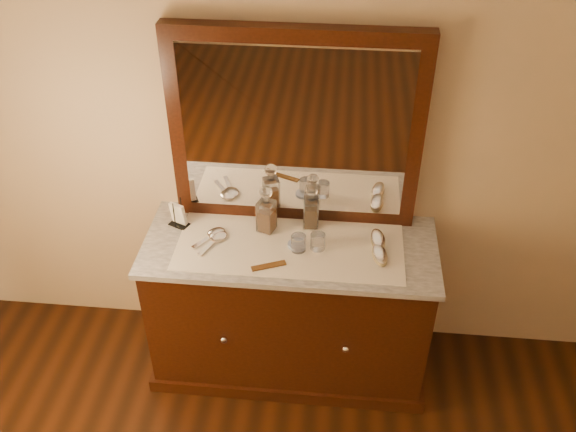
% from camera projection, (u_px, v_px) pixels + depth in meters
% --- Properties ---
extents(dresser_cabinet, '(1.40, 0.55, 0.82)m').
position_uv_depth(dresser_cabinet, '(290.00, 309.00, 3.31)').
color(dresser_cabinet, black).
rests_on(dresser_cabinet, floor).
extents(dresser_plinth, '(1.46, 0.59, 0.08)m').
position_uv_depth(dresser_plinth, '(290.00, 355.00, 3.53)').
color(dresser_plinth, black).
rests_on(dresser_plinth, floor).
extents(knob_left, '(0.04, 0.04, 0.04)m').
position_uv_depth(knob_left, '(224.00, 340.00, 3.08)').
color(knob_left, silver).
rests_on(knob_left, dresser_cabinet).
extents(knob_right, '(0.04, 0.04, 0.04)m').
position_uv_depth(knob_right, '(346.00, 349.00, 3.03)').
color(knob_right, silver).
rests_on(knob_right, dresser_cabinet).
extents(marble_top, '(1.44, 0.59, 0.03)m').
position_uv_depth(marble_top, '(290.00, 247.00, 3.05)').
color(marble_top, silver).
rests_on(marble_top, dresser_cabinet).
extents(mirror_frame, '(1.20, 0.08, 1.00)m').
position_uv_depth(mirror_frame, '(295.00, 130.00, 2.94)').
color(mirror_frame, black).
rests_on(mirror_frame, marble_top).
extents(mirror_glass, '(1.06, 0.01, 0.86)m').
position_uv_depth(mirror_glass, '(295.00, 133.00, 2.91)').
color(mirror_glass, white).
rests_on(mirror_glass, marble_top).
extents(lace_runner, '(1.10, 0.45, 0.00)m').
position_uv_depth(lace_runner, '(290.00, 247.00, 3.03)').
color(lace_runner, white).
rests_on(lace_runner, marble_top).
extents(pin_dish, '(0.10, 0.10, 0.01)m').
position_uv_depth(pin_dish, '(296.00, 245.00, 3.03)').
color(pin_dish, white).
rests_on(pin_dish, lace_runner).
extents(comb, '(0.16, 0.09, 0.01)m').
position_uv_depth(comb, '(269.00, 266.00, 2.91)').
color(comb, brown).
rests_on(comb, lace_runner).
extents(napkin_rack, '(0.12, 0.10, 0.15)m').
position_uv_depth(napkin_rack, '(178.00, 215.00, 3.13)').
color(napkin_rack, black).
rests_on(napkin_rack, marble_top).
extents(decanter_left, '(0.10, 0.10, 0.26)m').
position_uv_depth(decanter_left, '(266.00, 213.00, 3.08)').
color(decanter_left, '#9C5416').
rests_on(decanter_left, lace_runner).
extents(decanter_right, '(0.08, 0.08, 0.25)m').
position_uv_depth(decanter_right, '(311.00, 210.00, 3.10)').
color(decanter_right, '#9C5416').
rests_on(decanter_right, lace_runner).
extents(brush_near, '(0.09, 0.16, 0.04)m').
position_uv_depth(brush_near, '(380.00, 255.00, 2.95)').
color(brush_near, '#8D7C56').
rests_on(brush_near, lace_runner).
extents(brush_far, '(0.09, 0.16, 0.04)m').
position_uv_depth(brush_far, '(378.00, 240.00, 3.03)').
color(brush_far, '#8D7C56').
rests_on(brush_far, lace_runner).
extents(hand_mirror_outer, '(0.16, 0.20, 0.02)m').
position_uv_depth(hand_mirror_outer, '(214.00, 235.00, 3.09)').
color(hand_mirror_outer, silver).
rests_on(hand_mirror_outer, lace_runner).
extents(hand_mirror_inner, '(0.13, 0.22, 0.02)m').
position_uv_depth(hand_mirror_inner, '(216.00, 238.00, 3.06)').
color(hand_mirror_inner, silver).
rests_on(hand_mirror_inner, lace_runner).
extents(tumblers, '(0.16, 0.09, 0.08)m').
position_uv_depth(tumblers, '(308.00, 242.00, 2.99)').
color(tumblers, white).
rests_on(tumblers, lace_runner).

